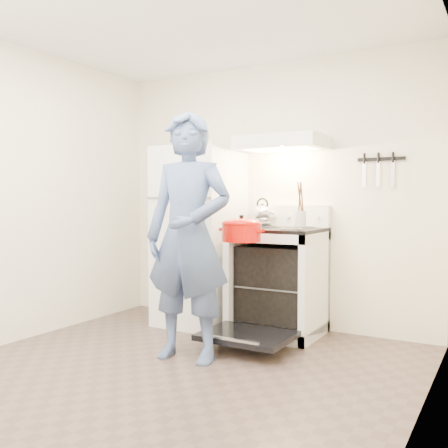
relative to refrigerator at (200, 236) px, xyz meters
The scene contains 15 objects.
floor 1.78m from the refrigerator, 68.20° to the right, with size 3.60×3.60×0.00m, color #504038.
back_wall 0.79m from the refrigerator, 31.11° to the left, with size 3.20×0.02×2.50m, color #F5ECCD.
refrigerator is the anchor object (origin of this frame).
stove_body 0.90m from the refrigerator, ahead, with size 0.76×0.65×0.92m, color white.
cooktop 0.81m from the refrigerator, ahead, with size 0.76×0.65×0.03m, color black.
backsplash 0.89m from the refrigerator, 20.94° to the left, with size 0.76×0.07×0.20m, color white.
oven_door 1.23m from the refrigerator, 35.13° to the right, with size 0.70×0.54×0.04m, color black.
oven_rack 0.91m from the refrigerator, ahead, with size 0.60×0.52×0.01m, color slate.
range_hood 1.19m from the refrigerator, ahead, with size 0.76×0.50×0.12m, color white.
knife_strip 1.81m from the refrigerator, 11.61° to the left, with size 0.40×0.02×0.03m, color black.
pizza_stone 0.99m from the refrigerator, ahead, with size 0.32×0.32×0.02m, color #8F6C52.
tea_kettle 0.65m from the refrigerator, 18.68° to the left, with size 0.22×0.18×0.27m, color silver, non-canonical shape.
utensil_jar 1.12m from the refrigerator, ahead, with size 0.09×0.09×0.13m, color silver.
person 1.09m from the refrigerator, 61.81° to the right, with size 0.68×0.44×1.85m, color #3C4B7F.
dutch_oven 0.95m from the refrigerator, 37.01° to the right, with size 0.38×0.31×0.24m, color red, non-canonical shape.
Camera 1 is at (2.01, -2.60, 1.20)m, focal length 40.00 mm.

